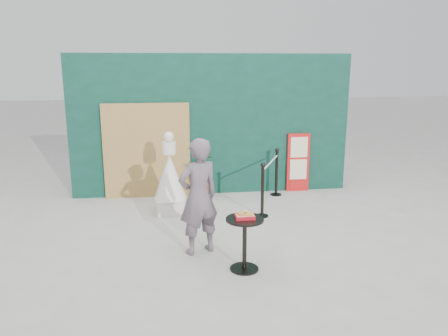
# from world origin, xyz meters

# --- Properties ---
(ground) EXTENTS (60.00, 60.00, 0.00)m
(ground) POSITION_xyz_m (0.00, 0.00, 0.00)
(ground) COLOR #ADAAA5
(ground) RESTS_ON ground
(back_wall) EXTENTS (6.00, 0.30, 3.00)m
(back_wall) POSITION_xyz_m (0.00, 3.15, 1.50)
(back_wall) COLOR #0B3327
(back_wall) RESTS_ON ground
(bamboo_fence) EXTENTS (1.80, 0.08, 2.00)m
(bamboo_fence) POSITION_xyz_m (-1.40, 2.94, 1.00)
(bamboo_fence) COLOR tan
(bamboo_fence) RESTS_ON ground
(woman) EXTENTS (0.75, 0.64, 1.75)m
(woman) POSITION_xyz_m (-0.55, -0.05, 0.88)
(woman) COLOR #655760
(woman) RESTS_ON ground
(menu_board) EXTENTS (0.50, 0.07, 1.30)m
(menu_board) POSITION_xyz_m (1.90, 2.95, 0.65)
(menu_board) COLOR red
(menu_board) RESTS_ON ground
(statue) EXTENTS (0.61, 0.61, 1.57)m
(statue) POSITION_xyz_m (-0.95, 1.84, 0.64)
(statue) COLOR white
(statue) RESTS_ON ground
(cafe_table) EXTENTS (0.52, 0.52, 0.75)m
(cafe_table) POSITION_xyz_m (0.03, -0.71, 0.50)
(cafe_table) COLOR black
(cafe_table) RESTS_ON ground
(food_basket) EXTENTS (0.26, 0.19, 0.11)m
(food_basket) POSITION_xyz_m (0.03, -0.70, 0.79)
(food_basket) COLOR red
(food_basket) RESTS_ON cafe_table
(planter) EXTENTS (0.55, 0.48, 0.94)m
(planter) POSITION_xyz_m (-0.29, 2.74, 0.54)
(planter) COLOR brown
(planter) RESTS_ON ground
(stanchion_barrier) EXTENTS (0.84, 1.54, 1.03)m
(stanchion_barrier) POSITION_xyz_m (1.04, 2.04, 0.49)
(stanchion_barrier) COLOR black
(stanchion_barrier) RESTS_ON ground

